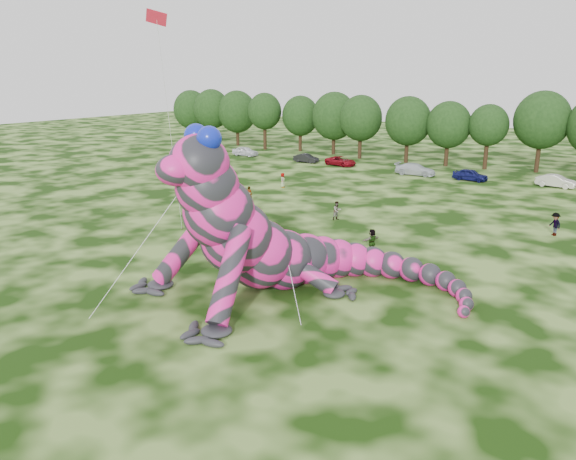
% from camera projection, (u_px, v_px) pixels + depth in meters
% --- Properties ---
extents(ground, '(240.00, 240.00, 0.00)m').
position_uv_depth(ground, '(178.00, 310.00, 31.06)').
color(ground, '#16330A').
rests_on(ground, ground).
extents(inflatable_gecko, '(23.47, 25.18, 10.09)m').
position_uv_depth(inflatable_gecko, '(280.00, 206.00, 33.24)').
color(inflatable_gecko, '#E51D89').
rests_on(inflatable_gecko, ground).
extents(flying_kite, '(3.66, 4.75, 17.22)m').
position_uv_depth(flying_kite, '(159.00, 37.00, 38.42)').
color(flying_kite, red).
rests_on(flying_kite, ground).
extents(tree_0, '(6.91, 6.22, 9.51)m').
position_uv_depth(tree_0, '(191.00, 116.00, 106.38)').
color(tree_0, black).
rests_on(tree_0, ground).
extents(tree_1, '(6.74, 6.07, 9.81)m').
position_uv_depth(tree_1, '(212.00, 117.00, 102.07)').
color(tree_1, black).
rests_on(tree_1, ground).
extents(tree_2, '(7.04, 6.34, 9.64)m').
position_uv_depth(tree_2, '(237.00, 118.00, 99.79)').
color(tree_2, black).
rests_on(tree_2, ground).
extents(tree_3, '(5.81, 5.23, 9.44)m').
position_uv_depth(tree_3, '(265.00, 121.00, 94.54)').
color(tree_3, black).
rests_on(tree_3, ground).
extents(tree_4, '(6.22, 5.60, 9.06)m').
position_uv_depth(tree_4, '(300.00, 124.00, 92.65)').
color(tree_4, black).
rests_on(tree_4, ground).
extents(tree_5, '(7.16, 6.44, 9.80)m').
position_uv_depth(tree_5, '(334.00, 123.00, 88.83)').
color(tree_5, black).
rests_on(tree_5, ground).
extents(tree_6, '(6.52, 5.86, 9.49)m').
position_uv_depth(tree_6, '(360.00, 127.00, 84.48)').
color(tree_6, black).
rests_on(tree_6, ground).
extents(tree_7, '(6.68, 6.01, 9.48)m').
position_uv_depth(tree_7, '(408.00, 130.00, 80.56)').
color(tree_7, black).
rests_on(tree_7, ground).
extents(tree_8, '(6.14, 5.53, 8.94)m').
position_uv_depth(tree_8, '(448.00, 134.00, 77.63)').
color(tree_8, black).
rests_on(tree_8, ground).
extents(tree_9, '(5.27, 4.74, 8.68)m').
position_uv_depth(tree_9, '(487.00, 137.00, 75.12)').
color(tree_9, black).
rests_on(tree_9, ground).
extents(tree_10, '(7.09, 6.38, 10.50)m').
position_uv_depth(tree_10, '(541.00, 132.00, 72.46)').
color(tree_10, black).
rests_on(tree_10, ground).
extents(car_0, '(4.33, 1.77, 1.47)m').
position_uv_depth(car_0, '(245.00, 151.00, 88.09)').
color(car_0, white).
rests_on(car_0, ground).
extents(car_1, '(3.83, 1.38, 1.26)m').
position_uv_depth(car_1, '(306.00, 158.00, 81.65)').
color(car_1, black).
rests_on(car_1, ground).
extents(car_2, '(4.94, 2.99, 1.28)m').
position_uv_depth(car_2, '(341.00, 161.00, 78.92)').
color(car_2, maroon).
rests_on(car_2, ground).
extents(car_3, '(5.26, 2.48, 1.48)m').
position_uv_depth(car_3, '(415.00, 169.00, 71.66)').
color(car_3, silver).
rests_on(car_3, ground).
extents(car_4, '(4.25, 1.93, 1.42)m').
position_uv_depth(car_4, '(470.00, 175.00, 67.99)').
color(car_4, '#111450').
rests_on(car_4, ground).
extents(car_5, '(4.42, 1.96, 1.41)m').
position_uv_depth(car_5, '(556.00, 181.00, 64.04)').
color(car_5, beige).
rests_on(car_5, ground).
extents(spectator_4, '(0.83, 0.97, 1.67)m').
position_uv_depth(spectator_4, '(283.00, 180.00, 63.91)').
color(spectator_4, gray).
rests_on(spectator_4, ground).
extents(spectator_2, '(1.36, 1.35, 1.88)m').
position_uv_depth(spectator_2, '(555.00, 224.00, 45.01)').
color(spectator_2, gray).
rests_on(spectator_2, ground).
extents(spectator_0, '(0.71, 0.58, 1.69)m').
position_uv_depth(spectator_0, '(249.00, 195.00, 56.37)').
color(spectator_0, gray).
rests_on(spectator_0, ground).
extents(spectator_5, '(0.99, 1.67, 1.72)m').
position_uv_depth(spectator_5, '(372.00, 240.00, 40.95)').
color(spectator_5, gray).
rests_on(spectator_5, ground).
extents(spectator_1, '(0.93, 1.01, 1.69)m').
position_uv_depth(spectator_1, '(337.00, 211.00, 49.82)').
color(spectator_1, gray).
rests_on(spectator_1, ground).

